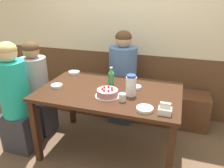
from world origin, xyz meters
name	(u,v)px	position (x,y,z in m)	size (l,w,h in m)	color
ground_plane	(110,149)	(0.00, 0.00, 0.00)	(12.00, 12.00, 0.00)	brown
back_wall	(133,28)	(0.00, 1.05, 1.25)	(4.80, 0.04, 2.50)	brown
bench_seat	(128,101)	(0.00, 0.83, 0.23)	(2.21, 0.38, 0.46)	#56331E
dining_table	(110,98)	(0.00, 0.00, 0.67)	(1.45, 0.90, 0.76)	#381E11
birthday_cake	(107,93)	(0.03, -0.15, 0.79)	(0.24, 0.24, 0.09)	white
water_pitcher	(131,85)	(0.24, -0.05, 0.86)	(0.10, 0.10, 0.21)	white
soju_bottle	(111,77)	(-0.02, 0.13, 0.85)	(0.07, 0.07, 0.21)	#388E4C
napkin_holder	(165,110)	(0.59, -0.33, 0.79)	(0.11, 0.08, 0.11)	white
bowl_soup_white	(74,72)	(-0.59, 0.35, 0.77)	(0.14, 0.14, 0.03)	white
bowl_rice_small	(145,109)	(0.42, -0.32, 0.77)	(0.15, 0.15, 0.03)	white
bowl_side_dish	(57,86)	(-0.57, -0.10, 0.77)	(0.12, 0.12, 0.03)	white
bowl_sauce_shallow	(136,87)	(0.25, 0.13, 0.77)	(0.11, 0.11, 0.03)	white
glass_water_tall	(122,97)	(0.19, -0.20, 0.79)	(0.07, 0.07, 0.08)	silver
person_teal_shirt	(123,78)	(-0.05, 0.71, 0.63)	(0.37, 0.37, 1.26)	#33333D
person_pale_blue_shirt	(37,92)	(-0.99, 0.10, 0.56)	(0.34, 0.31, 1.18)	#33333D
person_grey_tee	(16,102)	(-0.99, -0.27, 0.59)	(0.34, 0.30, 1.25)	#33333D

